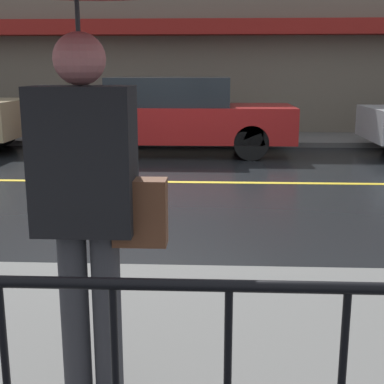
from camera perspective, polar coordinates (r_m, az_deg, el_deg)
The scene contains 7 objects.
ground_plane at distance 7.90m, azimuth -0.69°, elevation 1.05°, with size 80.00×80.00×0.00m, color black.
sidewalk_near at distance 3.07m, azimuth -6.67°, elevation -18.07°, with size 28.00×2.85×0.11m.
sidewalk_far at distance 12.51m, azimuth 0.58°, elevation 5.71°, with size 28.00×1.95×0.11m.
lane_marking at distance 7.90m, azimuth -0.69°, elevation 1.08°, with size 25.20×0.12×0.01m.
building_storefront at distance 13.53m, azimuth 0.79°, elevation 16.53°, with size 28.00×0.85×4.93m.
pedestrian at distance 2.36m, azimuth -11.89°, elevation 15.84°, with size 1.04×1.04×2.09m.
car_red at distance 10.58m, azimuth -1.64°, elevation 8.20°, with size 4.43×1.75×1.48m.
Camera 1 is at (0.46, -7.72, 1.63)m, focal length 50.00 mm.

